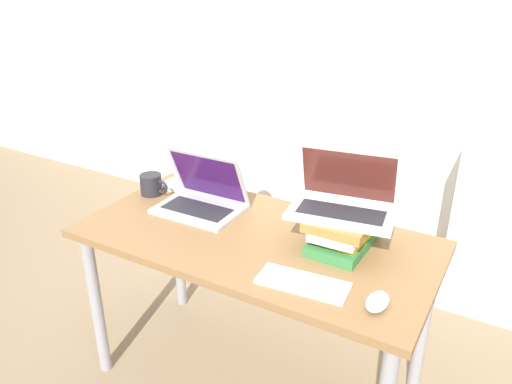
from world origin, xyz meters
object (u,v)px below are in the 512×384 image
object	(u,v)px
mouse	(377,302)
desk_lamp	(179,103)
wireless_keyboard	(303,283)
laptop_left	(202,198)
laptop_on_books	(344,200)
mug	(152,184)
book_stack	(342,231)

from	to	relation	value
mouse	desk_lamp	size ratio (longest dim) A/B	0.21
desk_lamp	wireless_keyboard	bearing A→B (deg)	-27.05
wireless_keyboard	mouse	xyz separation A→B (m)	(0.24, 0.01, 0.01)
laptop_left	laptop_on_books	xyz separation A→B (m)	(0.60, 0.02, 0.12)
mug	desk_lamp	xyz separation A→B (m)	(0.11, 0.09, 0.36)
book_stack	laptop_on_books	bearing A→B (deg)	113.64
laptop_on_books	wireless_keyboard	world-z (taller)	laptop_on_books
book_stack	mouse	bearing A→B (deg)	-51.32
laptop_left	mug	size ratio (longest dim) A/B	2.50
book_stack	wireless_keyboard	xyz separation A→B (m)	(-0.02, -0.28, -0.06)
laptop_on_books	desk_lamp	world-z (taller)	desk_lamp
laptop_on_books	mug	bearing A→B (deg)	-179.15
laptop_on_books	wireless_keyboard	size ratio (longest dim) A/B	1.31
laptop_on_books	wireless_keyboard	bearing A→B (deg)	-91.31
laptop_left	mug	world-z (taller)	laptop_left
laptop_on_books	wireless_keyboard	xyz separation A→B (m)	(-0.01, -0.31, -0.17)
laptop_left	mouse	bearing A→B (deg)	-18.43
mouse	mug	world-z (taller)	mug
laptop_on_books	desk_lamp	xyz separation A→B (m)	(-0.77, 0.08, 0.23)
wireless_keyboard	desk_lamp	size ratio (longest dim) A/B	0.55
laptop_left	wireless_keyboard	world-z (taller)	laptop_left
laptop_on_books	mouse	size ratio (longest dim) A/B	3.47
book_stack	wireless_keyboard	world-z (taller)	book_stack
mouse	mug	distance (m)	1.15
laptop_left	desk_lamp	world-z (taller)	desk_lamp
book_stack	wireless_keyboard	size ratio (longest dim) A/B	0.94
desk_lamp	laptop_left	bearing A→B (deg)	-30.97
book_stack	wireless_keyboard	distance (m)	0.29
book_stack	mug	distance (m)	0.89
laptop_left	mug	distance (m)	0.28
book_stack	mug	xyz separation A→B (m)	(-0.89, 0.01, -0.02)
wireless_keyboard	desk_lamp	bearing A→B (deg)	152.95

